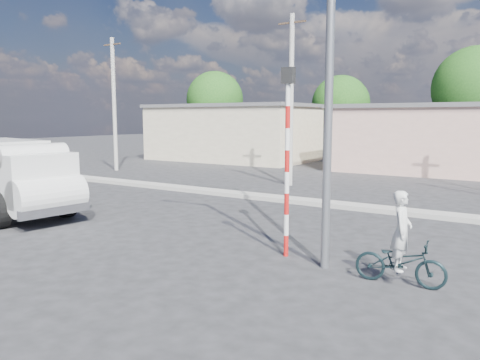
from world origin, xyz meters
The scene contains 10 objects.
ground_plane centered at (0.00, 0.00, 0.00)m, with size 120.00×120.00×0.00m, color #252528.
median centered at (0.00, 8.00, 0.08)m, with size 40.00×0.80×0.16m, color #99968E.
truck centered at (-6.57, 0.68, 1.38)m, with size 6.26×3.07×2.48m.
bicycle centered at (5.94, 1.00, 0.45)m, with size 0.60×1.73×0.91m, color black.
cyclist centered at (5.94, 1.00, 0.78)m, with size 0.57×0.37×1.56m, color silver.
traffic_pole centered at (3.20, 1.50, 2.59)m, with size 0.28×0.18×4.36m.
streetlight centered at (4.14, 1.20, 4.96)m, with size 2.34×0.22×9.00m.
building_row centered at (1.10, 22.00, 2.13)m, with size 37.80×7.30×4.44m.
tree_row centered at (3.76, 28.45, 4.99)m, with size 43.62×7.43×8.42m.
utility_poles centered at (3.25, 12.00, 4.07)m, with size 35.40×0.24×8.00m.
Camera 1 is at (8.09, -8.08, 3.24)m, focal length 35.00 mm.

